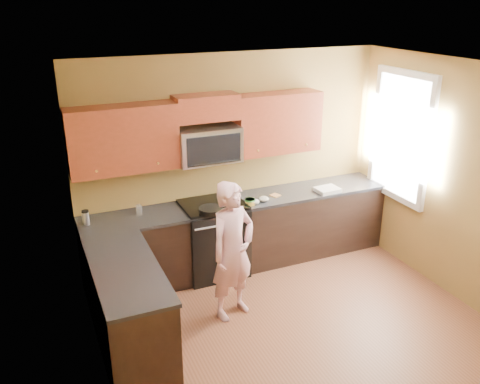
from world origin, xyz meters
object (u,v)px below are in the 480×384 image
stove (214,238)px  woman (233,251)px  butter_tub (250,205)px  travel_mug (87,225)px  microwave (208,161)px  frying_pan (211,212)px

stove → woman: woman is taller
butter_tub → travel_mug: (-1.93, 0.21, 0.00)m
stove → microwave: 0.98m
stove → woman: size_ratio=0.61×
frying_pan → woman: bearing=-95.5°
microwave → butter_tub: (0.43, -0.28, -0.53)m
stove → frying_pan: (-0.12, -0.26, 0.47)m
microwave → travel_mug: microwave is taller
butter_tub → travel_mug: size_ratio=0.74×
microwave → frying_pan: bearing=-107.3°
butter_tub → frying_pan: bearing=-169.8°
frying_pan → travel_mug: (-1.38, 0.30, -0.03)m
frying_pan → butter_tub: bearing=5.6°
frying_pan → butter_tub: size_ratio=3.88×
travel_mug → frying_pan: bearing=-12.5°
frying_pan → stove: bearing=60.5°
microwave → woman: (-0.13, -1.06, -0.67)m
woman → microwave: bearing=63.1°
stove → microwave: bearing=90.0°
microwave → woman: bearing=-97.0°
frying_pan → butter_tub: (0.55, 0.10, -0.03)m
butter_tub → woman: bearing=-125.8°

